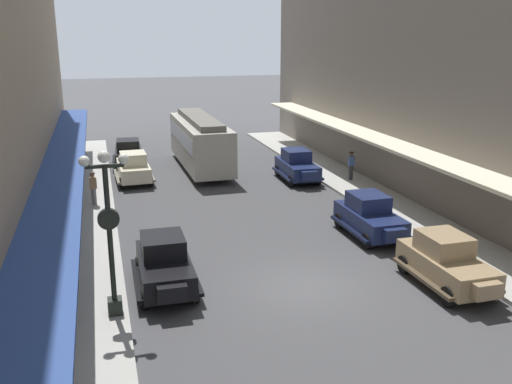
{
  "coord_description": "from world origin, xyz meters",
  "views": [
    {
      "loc": [
        -6.49,
        -16.85,
        8.53
      ],
      "look_at": [
        0.0,
        6.0,
        1.8
      ],
      "focal_mm": 39.29,
      "sensor_mm": 36.0,
      "label": 1
    }
  ],
  "objects_px": {
    "parked_car_0": "(370,215)",
    "pedestrian_0": "(65,234)",
    "parked_car_5": "(164,262)",
    "pedestrian_3": "(53,307)",
    "streetcar": "(200,140)",
    "pedestrian_1": "(64,174)",
    "pedestrian_2": "(93,188)",
    "parked_car_3": "(133,167)",
    "parked_car_2": "(446,260)",
    "pedestrian_4": "(351,166)",
    "parked_car_1": "(297,165)",
    "fire_hydrant": "(432,235)",
    "parked_car_4": "(128,152)",
    "lamp_post_with_clock": "(109,227)"
  },
  "relations": [
    {
      "from": "parked_car_0",
      "to": "pedestrian_0",
      "type": "height_order",
      "value": "parked_car_0"
    },
    {
      "from": "parked_car_5",
      "to": "pedestrian_3",
      "type": "height_order",
      "value": "parked_car_5"
    },
    {
      "from": "streetcar",
      "to": "pedestrian_1",
      "type": "xyz_separation_m",
      "value": [
        -8.33,
        -3.27,
        -0.91
      ]
    },
    {
      "from": "pedestrian_2",
      "to": "pedestrian_3",
      "type": "height_order",
      "value": "same"
    },
    {
      "from": "parked_car_3",
      "to": "streetcar",
      "type": "xyz_separation_m",
      "value": [
        4.45,
        2.3,
        0.96
      ]
    },
    {
      "from": "parked_car_2",
      "to": "pedestrian_4",
      "type": "height_order",
      "value": "parked_car_2"
    },
    {
      "from": "parked_car_1",
      "to": "pedestrian_0",
      "type": "relative_size",
      "value": 2.57
    },
    {
      "from": "parked_car_0",
      "to": "parked_car_1",
      "type": "distance_m",
      "value": 9.99
    },
    {
      "from": "pedestrian_1",
      "to": "pedestrian_4",
      "type": "relative_size",
      "value": 0.98
    },
    {
      "from": "streetcar",
      "to": "fire_hydrant",
      "type": "height_order",
      "value": "streetcar"
    },
    {
      "from": "parked_car_1",
      "to": "parked_car_5",
      "type": "xyz_separation_m",
      "value": [
        -9.49,
        -12.8,
        0.0
      ]
    },
    {
      "from": "parked_car_5",
      "to": "parked_car_4",
      "type": "bearing_deg",
      "value": 90.14
    },
    {
      "from": "parked_car_1",
      "to": "pedestrian_3",
      "type": "height_order",
      "value": "parked_car_1"
    },
    {
      "from": "parked_car_4",
      "to": "pedestrian_0",
      "type": "xyz_separation_m",
      "value": [
        -3.37,
        -15.63,
        0.07
      ]
    },
    {
      "from": "parked_car_2",
      "to": "lamp_post_with_clock",
      "type": "bearing_deg",
      "value": 176.17
    },
    {
      "from": "parked_car_3",
      "to": "pedestrian_2",
      "type": "height_order",
      "value": "parked_car_3"
    },
    {
      "from": "parked_car_0",
      "to": "pedestrian_1",
      "type": "bearing_deg",
      "value": 139.58
    },
    {
      "from": "pedestrian_1",
      "to": "pedestrian_3",
      "type": "xyz_separation_m",
      "value": [
        0.42,
        -16.5,
        0.02
      ]
    },
    {
      "from": "parked_car_3",
      "to": "parked_car_5",
      "type": "distance_m",
      "value": 14.95
    },
    {
      "from": "parked_car_2",
      "to": "parked_car_4",
      "type": "xyz_separation_m",
      "value": [
        -9.5,
        21.81,
        0.0
      ]
    },
    {
      "from": "parked_car_1",
      "to": "parked_car_3",
      "type": "bearing_deg",
      "value": 167.24
    },
    {
      "from": "pedestrian_1",
      "to": "pedestrian_3",
      "type": "relative_size",
      "value": 0.98
    },
    {
      "from": "parked_car_4",
      "to": "parked_car_5",
      "type": "bearing_deg",
      "value": -89.86
    },
    {
      "from": "parked_car_4",
      "to": "streetcar",
      "type": "distance_m",
      "value": 5.03
    },
    {
      "from": "parked_car_0",
      "to": "parked_car_1",
      "type": "xyz_separation_m",
      "value": [
        0.27,
        9.99,
        0.0
      ]
    },
    {
      "from": "parked_car_2",
      "to": "pedestrian_4",
      "type": "distance_m",
      "value": 14.26
    },
    {
      "from": "parked_car_4",
      "to": "parked_car_1",
      "type": "bearing_deg",
      "value": -34.39
    },
    {
      "from": "parked_car_1",
      "to": "pedestrian_1",
      "type": "relative_size",
      "value": 2.62
    },
    {
      "from": "streetcar",
      "to": "pedestrian_2",
      "type": "bearing_deg",
      "value": -134.6
    },
    {
      "from": "parked_car_5",
      "to": "streetcar",
      "type": "height_order",
      "value": "streetcar"
    },
    {
      "from": "parked_car_2",
      "to": "pedestrian_3",
      "type": "bearing_deg",
      "value": -179.89
    },
    {
      "from": "parked_car_2",
      "to": "pedestrian_2",
      "type": "height_order",
      "value": "parked_car_2"
    },
    {
      "from": "parked_car_2",
      "to": "pedestrian_4",
      "type": "relative_size",
      "value": 2.56
    },
    {
      "from": "pedestrian_0",
      "to": "parked_car_5",
      "type": "bearing_deg",
      "value": -47.21
    },
    {
      "from": "streetcar",
      "to": "lamp_post_with_clock",
      "type": "distance_m",
      "value": 20.0
    },
    {
      "from": "parked_car_5",
      "to": "lamp_post_with_clock",
      "type": "bearing_deg",
      "value": -135.21
    },
    {
      "from": "pedestrian_0",
      "to": "pedestrian_2",
      "type": "bearing_deg",
      "value": 80.67
    },
    {
      "from": "parked_car_3",
      "to": "fire_hydrant",
      "type": "height_order",
      "value": "parked_car_3"
    },
    {
      "from": "streetcar",
      "to": "pedestrian_4",
      "type": "distance_m",
      "value": 9.88
    },
    {
      "from": "parked_car_4",
      "to": "pedestrian_1",
      "type": "height_order",
      "value": "parked_car_4"
    },
    {
      "from": "pedestrian_1",
      "to": "streetcar",
      "type": "bearing_deg",
      "value": 21.41
    },
    {
      "from": "parked_car_0",
      "to": "parked_car_4",
      "type": "xyz_separation_m",
      "value": [
        -9.27,
        16.51,
        0.0
      ]
    },
    {
      "from": "parked_car_2",
      "to": "pedestrian_1",
      "type": "bearing_deg",
      "value": 129.03
    },
    {
      "from": "parked_car_1",
      "to": "lamp_post_with_clock",
      "type": "xyz_separation_m",
      "value": [
        -11.24,
        -14.54,
        2.04
      ]
    },
    {
      "from": "parked_car_1",
      "to": "parked_car_0",
      "type": "bearing_deg",
      "value": -91.56
    },
    {
      "from": "parked_car_0",
      "to": "pedestrian_3",
      "type": "xyz_separation_m",
      "value": [
        -12.7,
        -5.32,
        0.07
      ]
    },
    {
      "from": "lamp_post_with_clock",
      "to": "parked_car_0",
      "type": "bearing_deg",
      "value": 22.53
    },
    {
      "from": "pedestrian_2",
      "to": "parked_car_5",
      "type": "bearing_deg",
      "value": -77.47
    },
    {
      "from": "pedestrian_3",
      "to": "streetcar",
      "type": "bearing_deg",
      "value": 68.18
    },
    {
      "from": "parked_car_1",
      "to": "pedestrian_2",
      "type": "height_order",
      "value": "parked_car_1"
    }
  ]
}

